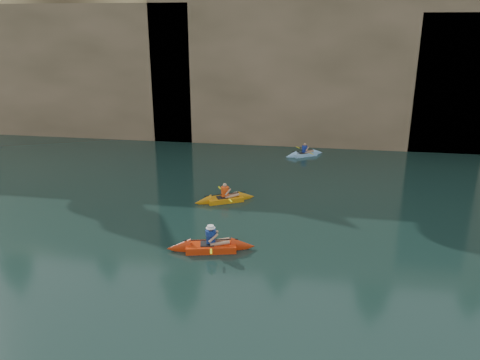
# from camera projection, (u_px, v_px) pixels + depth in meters

# --- Properties ---
(ground) EXTENTS (160.00, 160.00, 0.00)m
(ground) POSITION_uv_depth(u_px,v_px,m) (228.00, 310.00, 15.03)
(ground) COLOR black
(ground) RESTS_ON ground
(cliff) EXTENTS (70.00, 16.00, 12.00)m
(cliff) POSITION_uv_depth(u_px,v_px,m) (292.00, 56.00, 41.17)
(cliff) COLOR tan
(cliff) RESTS_ON ground
(cliff_slab_west) EXTENTS (26.00, 2.40, 10.56)m
(cliff_slab_west) POSITION_uv_depth(u_px,v_px,m) (37.00, 69.00, 37.65)
(cliff_slab_west) COLOR #95785A
(cliff_slab_west) RESTS_ON ground
(cliff_slab_center) EXTENTS (24.00, 2.40, 11.40)m
(cliff_slab_center) POSITION_uv_depth(u_px,v_px,m) (313.00, 68.00, 34.03)
(cliff_slab_center) COLOR #95785A
(cliff_slab_center) RESTS_ON ground
(sea_cave_west) EXTENTS (4.50, 1.00, 4.00)m
(sea_cave_west) POSITION_uv_depth(u_px,v_px,m) (61.00, 111.00, 37.77)
(sea_cave_west) COLOR black
(sea_cave_west) RESTS_ON ground
(sea_cave_center) EXTENTS (3.50, 1.00, 3.20)m
(sea_cave_center) POSITION_uv_depth(u_px,v_px,m) (231.00, 122.00, 35.68)
(sea_cave_center) COLOR black
(sea_cave_center) RESTS_ON ground
(sea_cave_east) EXTENTS (5.00, 1.00, 4.50)m
(sea_cave_east) POSITION_uv_depth(u_px,v_px,m) (424.00, 120.00, 33.25)
(sea_cave_east) COLOR black
(sea_cave_east) RESTS_ON ground
(main_kayaker) EXTENTS (3.67, 2.38, 1.33)m
(main_kayaker) POSITION_uv_depth(u_px,v_px,m) (211.00, 246.00, 18.93)
(main_kayaker) COLOR red
(main_kayaker) RESTS_ON ground
(kayaker_orange) EXTENTS (3.20, 2.18, 1.23)m
(kayaker_orange) POSITION_uv_depth(u_px,v_px,m) (225.00, 199.00, 24.14)
(kayaker_orange) COLOR orange
(kayaker_orange) RESTS_ON ground
(kayaker_ltblue_mid) EXTENTS (2.85, 2.20, 1.13)m
(kayaker_ltblue_mid) POSITION_uv_depth(u_px,v_px,m) (304.00, 154.00, 32.48)
(kayaker_ltblue_mid) COLOR #98D3FF
(kayaker_ltblue_mid) RESTS_ON ground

